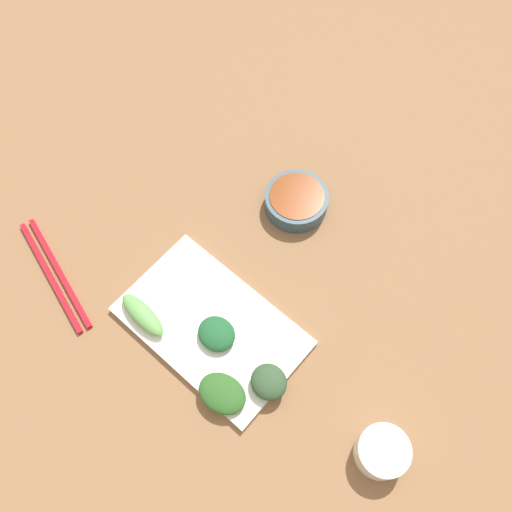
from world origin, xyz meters
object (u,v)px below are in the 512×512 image
chopsticks (55,274)px  tea_cup (382,452)px  serving_plate (212,326)px  sauce_bowl (296,201)px

chopsticks → tea_cup: bearing=117.9°
serving_plate → chopsticks: bearing=-67.9°
tea_cup → serving_plate: bearing=-86.5°
serving_plate → tea_cup: 0.31m
sauce_bowl → tea_cup: tea_cup is taller
serving_plate → tea_cup: size_ratio=3.84×
sauce_bowl → chopsticks: 0.42m
serving_plate → tea_cup: tea_cup is taller
chopsticks → sauce_bowl: bearing=164.9°
sauce_bowl → chopsticks: bearing=-30.8°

